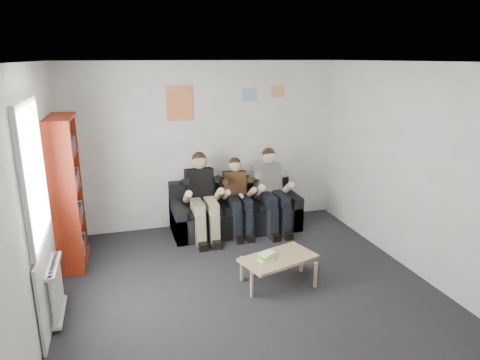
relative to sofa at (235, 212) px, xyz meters
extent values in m
plane|color=black|center=(-0.38, -2.11, -0.29)|extent=(5.00, 5.00, 0.00)
plane|color=white|center=(-0.38, -2.11, 2.41)|extent=(5.00, 5.00, 0.00)
plane|color=silver|center=(-0.38, 0.39, 1.06)|extent=(4.50, 0.00, 4.50)
plane|color=silver|center=(-0.38, -4.61, 1.06)|extent=(4.50, 0.00, 4.50)
plane|color=silver|center=(-2.63, -2.11, 1.06)|extent=(0.00, 5.00, 5.00)
plane|color=silver|center=(1.87, -2.11, 1.06)|extent=(0.00, 5.00, 5.00)
cube|color=black|center=(0.00, -0.04, -0.09)|extent=(2.06, 0.84, 0.39)
cube|color=black|center=(0.00, 0.29, 0.31)|extent=(2.06, 0.19, 0.40)
cube|color=black|center=(-0.95, -0.04, -0.01)|extent=(0.17, 0.84, 0.56)
cube|color=black|center=(0.95, -0.04, -0.01)|extent=(0.17, 0.84, 0.56)
cube|color=black|center=(0.00, -0.12, 0.15)|extent=(1.72, 0.58, 0.09)
cube|color=maroon|center=(-2.46, -0.52, 0.73)|extent=(0.30, 0.91, 2.03)
cube|color=tan|center=(0.02, -1.90, 0.06)|extent=(0.92, 0.50, 0.04)
cylinder|color=tan|center=(-0.39, -2.10, -0.12)|extent=(0.05, 0.05, 0.33)
cylinder|color=tan|center=(0.44, -2.10, -0.12)|extent=(0.05, 0.05, 0.33)
cylinder|color=tan|center=(-0.39, -1.69, -0.12)|extent=(0.05, 0.05, 0.33)
cylinder|color=tan|center=(0.44, -1.69, -0.12)|extent=(0.05, 0.05, 0.33)
cube|color=white|center=(-0.16, -1.94, 0.09)|extent=(0.18, 0.13, 0.01)
cube|color=green|center=(-0.14, -1.91, 0.10)|extent=(0.18, 0.13, 0.01)
cube|color=yellow|center=(-0.12, -1.89, 0.12)|extent=(0.18, 0.13, 0.01)
cube|color=white|center=(-0.10, -1.86, 0.13)|extent=(0.18, 0.13, 0.01)
cube|color=black|center=(-0.57, 0.02, 0.49)|extent=(0.43, 0.31, 0.60)
sphere|color=tan|center=(-0.57, -0.03, 0.90)|extent=(0.23, 0.23, 0.23)
sphere|color=black|center=(-0.57, -0.01, 0.94)|extent=(0.22, 0.22, 0.22)
cube|color=#99966D|center=(-0.57, -0.30, 0.28)|extent=(0.38, 0.49, 0.16)
cube|color=#99966D|center=(-0.57, -0.54, -0.04)|extent=(0.36, 0.15, 0.49)
cube|color=black|center=(-0.57, -0.60, -0.23)|extent=(0.36, 0.28, 0.11)
cube|color=#4C3119|center=(0.00, 0.00, 0.45)|extent=(0.37, 0.27, 0.52)
sphere|color=tan|center=(0.00, -0.04, 0.80)|extent=(0.20, 0.20, 0.20)
sphere|color=black|center=(0.00, -0.02, 0.84)|extent=(0.19, 0.19, 0.19)
cube|color=black|center=(0.00, -0.27, 0.26)|extent=(0.33, 0.42, 0.14)
cube|color=black|center=(0.00, -0.47, -0.04)|extent=(0.31, 0.13, 0.49)
cube|color=black|center=(0.00, -0.53, -0.24)|extent=(0.31, 0.24, 0.09)
cube|color=white|center=(0.00, -0.36, 0.40)|extent=(0.04, 0.13, 0.04)
cube|color=white|center=(0.57, 0.02, 0.49)|extent=(0.43, 0.31, 0.60)
sphere|color=tan|center=(0.57, -0.03, 0.90)|extent=(0.23, 0.23, 0.23)
sphere|color=black|center=(0.57, -0.01, 0.94)|extent=(0.22, 0.22, 0.22)
cube|color=black|center=(0.57, -0.30, 0.27)|extent=(0.38, 0.49, 0.16)
cube|color=black|center=(0.57, -0.54, -0.04)|extent=(0.36, 0.15, 0.49)
cube|color=black|center=(0.57, -0.60, -0.23)|extent=(0.36, 0.28, 0.11)
cylinder|color=silver|center=(-2.53, -2.19, 0.06)|extent=(0.06, 0.06, 0.60)
cylinder|color=silver|center=(-2.53, -2.11, 0.06)|extent=(0.06, 0.06, 0.60)
cylinder|color=silver|center=(-2.53, -2.03, 0.06)|extent=(0.06, 0.06, 0.60)
cylinder|color=silver|center=(-2.53, -1.95, 0.06)|extent=(0.06, 0.06, 0.60)
cylinder|color=silver|center=(-2.53, -1.87, 0.06)|extent=(0.06, 0.06, 0.60)
cylinder|color=silver|center=(-2.53, -1.79, 0.06)|extent=(0.06, 0.06, 0.60)
cylinder|color=silver|center=(-2.53, -1.71, 0.06)|extent=(0.06, 0.06, 0.60)
cylinder|color=silver|center=(-2.53, -1.63, 0.06)|extent=(0.06, 0.06, 0.60)
cube|color=silver|center=(-2.53, -1.91, -0.22)|extent=(0.10, 0.64, 0.04)
cube|color=silver|center=(-2.53, -1.91, 0.34)|extent=(0.10, 0.64, 0.04)
cube|color=white|center=(-2.61, -1.91, 1.36)|extent=(0.02, 1.00, 1.30)
cube|color=silver|center=(-2.60, -1.91, 2.04)|extent=(0.05, 1.12, 0.06)
cube|color=silver|center=(-2.60, -1.91, 0.68)|extent=(0.05, 1.12, 0.06)
cube|color=silver|center=(-2.60, -1.91, 0.16)|extent=(0.03, 1.30, 0.90)
cube|color=gold|center=(-0.78, 0.38, 1.76)|extent=(0.42, 0.01, 0.55)
cube|color=#4089D9|center=(0.37, 0.38, 1.86)|extent=(0.25, 0.01, 0.20)
cube|color=#B9396A|center=(0.87, 0.38, 1.91)|extent=(0.22, 0.01, 0.18)
cube|color=white|center=(-1.38, 0.38, 1.96)|extent=(0.20, 0.01, 0.14)
camera|label=1|loc=(-1.81, -6.38, 2.46)|focal=32.00mm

